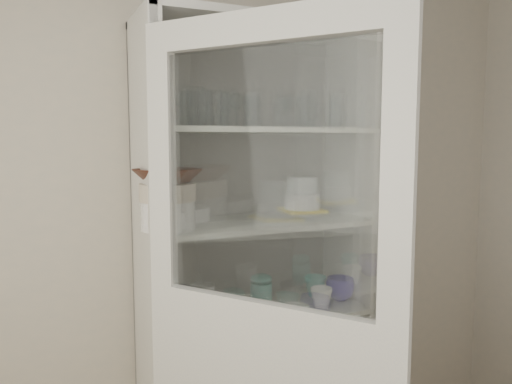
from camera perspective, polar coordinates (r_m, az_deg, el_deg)
name	(u,v)px	position (r m, az deg, el deg)	size (l,w,h in m)	color
wall_back	(197,207)	(2.32, -6.80, -1.71)	(3.60, 0.02, 2.60)	beige
pantry_cabinet	(250,287)	(2.32, -0.64, -10.80)	(1.00, 0.45, 2.10)	silver
cupboard_door	(265,371)	(1.70, 1.02, -19.77)	(0.57, 0.75, 2.00)	silver
tumbler_0	(196,107)	(1.93, -6.91, 9.66)	(0.07, 0.07, 0.15)	silver
tumbler_1	(221,109)	(1.93, -3.97, 9.39)	(0.06, 0.06, 0.13)	silver
tumbler_2	(251,110)	(2.00, -0.53, 9.35)	(0.07, 0.07, 0.13)	silver
tumbler_3	(302,111)	(2.12, 5.31, 9.17)	(0.07, 0.07, 0.13)	silver
tumbler_4	(308,109)	(2.11, 5.93, 9.47)	(0.08, 0.08, 0.16)	silver
tumbler_5	(306,112)	(2.15, 5.70, 9.06)	(0.06, 0.06, 0.13)	silver
tumbler_6	(337,111)	(2.19, 9.26, 9.15)	(0.07, 0.07, 0.14)	silver
tumbler_7	(188,109)	(2.03, -7.72, 9.38)	(0.07, 0.07, 0.14)	silver
tumbler_8	(206,110)	(2.09, -5.74, 9.34)	(0.07, 0.07, 0.14)	silver
tumbler_9	(214,109)	(2.10, -4.87, 9.42)	(0.08, 0.08, 0.15)	silver
tumbler_10	(254,110)	(2.17, -0.28, 9.36)	(0.08, 0.08, 0.15)	silver
goblet_0	(184,108)	(2.16, -8.28, 9.53)	(0.08, 0.08, 0.17)	silver
goblet_1	(236,109)	(2.25, -2.28, 9.47)	(0.08, 0.08, 0.17)	silver
goblet_2	(289,110)	(2.37, 3.82, 9.29)	(0.08, 0.08, 0.17)	silver
goblet_3	(284,111)	(2.34, 3.23, 9.18)	(0.07, 0.07, 0.16)	silver
plate_stack_front	(168,215)	(1.97, -10.01, -2.63)	(0.21, 0.21, 0.11)	white
plate_stack_back	(184,213)	(2.20, -8.22, -2.44)	(0.23, 0.23, 0.06)	white
cream_bowl	(168,192)	(1.96, -10.06, -0.03)	(0.22, 0.22, 0.07)	beige
terracotta_bowl	(167,176)	(1.96, -10.09, 1.81)	(0.24, 0.24, 0.06)	#411C11
glass_platter	(302,214)	(2.30, 5.30, -2.48)	(0.36, 0.36, 0.02)	silver
yellow_trivet	(302,210)	(2.30, 5.30, -2.07)	(0.18, 0.18, 0.01)	yellow
white_ramekin	(302,201)	(2.30, 5.31, -1.04)	(0.16, 0.16, 0.07)	white
grey_bowl_stack	(302,196)	(2.31, 5.28, -0.45)	(0.14, 0.14, 0.18)	silver
mug_blue	(340,289)	(2.42, 9.59, -10.83)	(0.13, 0.13, 0.10)	navy
mug_teal	(315,286)	(2.45, 6.81, -10.63)	(0.10, 0.10, 0.10)	#238474
mug_white	(321,298)	(2.29, 7.47, -11.90)	(0.10, 0.10, 0.09)	white
teal_jar	(261,291)	(2.32, 0.60, -11.25)	(0.10, 0.10, 0.12)	#238474
measuring_cups	(251,309)	(2.21, -0.55, -13.28)	(0.09, 0.09, 0.04)	silver
white_canister	(203,299)	(2.22, -6.11, -12.05)	(0.11, 0.11, 0.13)	white
tin_box	(290,378)	(2.52, 3.96, -20.47)	(0.18, 0.13, 0.05)	#A0A1A5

